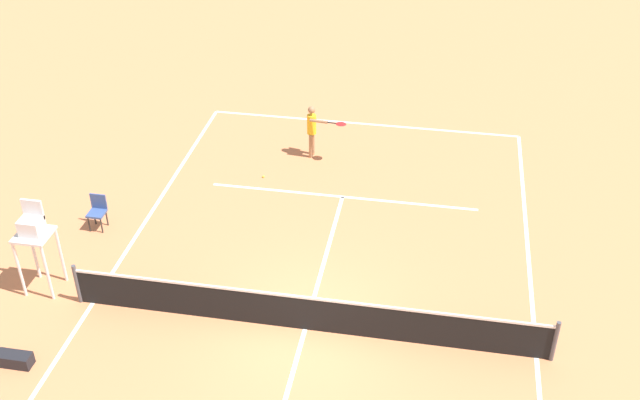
# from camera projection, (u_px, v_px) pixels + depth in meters

# --- Properties ---
(ground_plane) EXTENTS (60.00, 60.00, 0.00)m
(ground_plane) POSITION_uv_depth(u_px,v_px,m) (305.00, 329.00, 17.30)
(ground_plane) COLOR #D37A4C
(court_lines) EXTENTS (10.31, 20.36, 0.01)m
(court_lines) POSITION_uv_depth(u_px,v_px,m) (305.00, 329.00, 17.30)
(court_lines) COLOR white
(court_lines) RESTS_ON ground
(tennis_net) EXTENTS (10.91, 0.10, 1.07)m
(tennis_net) POSITION_uv_depth(u_px,v_px,m) (305.00, 312.00, 17.02)
(tennis_net) COLOR #4C4C51
(tennis_net) RESTS_ON ground
(player_serving) EXTENTS (1.26, 0.66, 1.69)m
(player_serving) POSITION_uv_depth(u_px,v_px,m) (313.00, 127.00, 23.28)
(player_serving) COLOR #9E704C
(player_serving) RESTS_ON ground
(tennis_ball) EXTENTS (0.07, 0.07, 0.07)m
(tennis_ball) POSITION_uv_depth(u_px,v_px,m) (263.00, 177.00, 22.74)
(tennis_ball) COLOR #CCE033
(tennis_ball) RESTS_ON ground
(umpire_chair) EXTENTS (0.80, 0.80, 2.41)m
(umpire_chair) POSITION_uv_depth(u_px,v_px,m) (34.00, 233.00, 17.65)
(umpire_chair) COLOR silver
(umpire_chair) RESTS_ON ground
(courtside_chair_mid) EXTENTS (0.44, 0.46, 0.95)m
(courtside_chair_mid) POSITION_uv_depth(u_px,v_px,m) (97.00, 210.00, 20.35)
(courtside_chair_mid) COLOR #262626
(courtside_chair_mid) RESTS_ON ground
(equipment_bag) EXTENTS (0.76, 0.32, 0.30)m
(equipment_bag) POSITION_uv_depth(u_px,v_px,m) (14.00, 359.00, 16.30)
(equipment_bag) COLOR black
(equipment_bag) RESTS_ON ground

